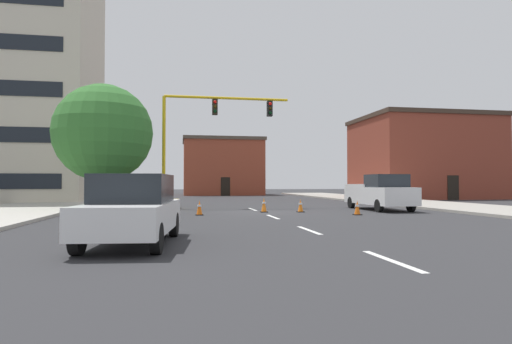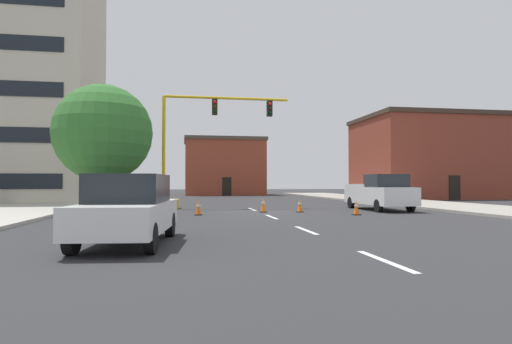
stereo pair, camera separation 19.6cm
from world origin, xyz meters
TOP-DOWN VIEW (x-y plane):
  - ground_plane at (0.00, 0.00)m, footprint 160.00×160.00m
  - sidewalk_left at (-12.62, 8.00)m, footprint 6.00×56.00m
  - sidewalk_right at (12.62, 8.00)m, footprint 6.00×56.00m
  - lane_stripe_seg_0 at (0.00, -14.00)m, footprint 0.16×2.40m
  - lane_stripe_seg_1 at (0.00, -8.50)m, footprint 0.16×2.40m
  - lane_stripe_seg_2 at (0.00, -3.00)m, footprint 0.16×2.40m
  - lane_stripe_seg_3 at (0.00, 2.50)m, footprint 0.16×2.40m
  - building_tall_left at (-17.67, 15.74)m, footprint 13.12×10.51m
  - building_brick_center at (1.16, 32.86)m, footprint 10.03×8.02m
  - building_row_right at (19.93, 17.73)m, footprint 12.43×9.99m
  - traffic_signal_gantry at (-4.02, 4.34)m, footprint 8.52×1.20m
  - tree_left_near at (-8.38, 3.32)m, footprint 5.46×5.46m
  - pickup_truck_white at (6.96, 0.75)m, footprint 2.03×5.40m
  - sedan_white_near_left at (-5.24, -10.79)m, footprint 2.30×4.67m
  - traffic_cone_roadside_a at (-3.20, -1.41)m, footprint 0.36×0.36m
  - traffic_cone_roadside_b at (4.20, -2.59)m, footprint 0.36×0.36m
  - traffic_cone_roadside_c at (2.07, -0.23)m, footprint 0.36×0.36m
  - traffic_cone_roadside_d at (0.18, 0.03)m, footprint 0.36×0.36m

SIDE VIEW (x-z plane):
  - ground_plane at x=0.00m, z-range 0.00..0.00m
  - lane_stripe_seg_0 at x=0.00m, z-range 0.00..0.01m
  - lane_stripe_seg_1 at x=0.00m, z-range 0.00..0.01m
  - lane_stripe_seg_2 at x=0.00m, z-range 0.00..0.01m
  - lane_stripe_seg_3 at x=0.00m, z-range 0.00..0.01m
  - sidewalk_left at x=-12.62m, z-range 0.00..0.14m
  - sidewalk_right at x=12.62m, z-range 0.00..0.14m
  - traffic_cone_roadside_c at x=2.07m, z-range -0.01..0.68m
  - traffic_cone_roadside_b at x=4.20m, z-range -0.01..0.69m
  - traffic_cone_roadside_a at x=-3.20m, z-range -0.01..0.70m
  - traffic_cone_roadside_d at x=0.18m, z-range -0.01..0.77m
  - sedan_white_near_left at x=-5.24m, z-range 0.02..1.76m
  - pickup_truck_white at x=6.96m, z-range -0.02..1.97m
  - traffic_signal_gantry at x=-4.02m, z-range -1.20..5.63m
  - building_brick_center at x=1.16m, z-range 0.01..7.15m
  - building_row_right at x=19.93m, z-range 0.01..8.17m
  - tree_left_near at x=-8.38m, z-range 0.80..7.87m
  - building_tall_left at x=-17.67m, z-range 0.01..20.02m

